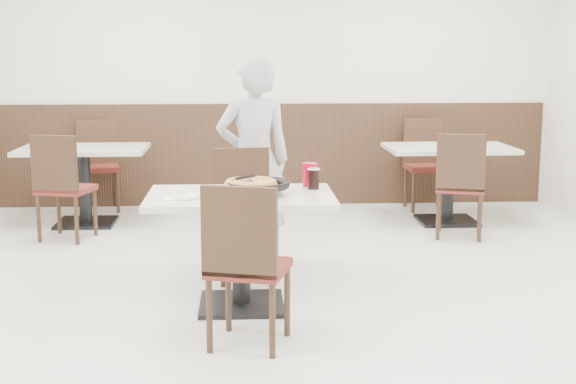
{
  "coord_description": "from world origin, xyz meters",
  "views": [
    {
      "loc": [
        -0.36,
        -5.13,
        1.66
      ],
      "look_at": [
        -0.07,
        -0.3,
        0.81
      ],
      "focal_mm": 50.0,
      "sensor_mm": 36.0,
      "label": 1
    }
  ],
  "objects": [
    {
      "name": "bg_table_left",
      "position": [
        -1.86,
        2.58,
        0.38
      ],
      "size": [
        1.21,
        0.81,
        0.75
      ],
      "primitive_type": null,
      "rotation": [
        0.0,
        0.0,
        0.01
      ],
      "color": "beige",
      "rests_on": "floor"
    },
    {
      "name": "cola_glass",
      "position": [
        0.12,
        0.12,
        0.81
      ],
      "size": [
        0.08,
        0.08,
        0.13
      ],
      "primitive_type": "cylinder",
      "rotation": [
        0.0,
        0.0,
        -0.09
      ],
      "color": "black",
      "rests_on": "main_table"
    },
    {
      "name": "wall_back",
      "position": [
        0.0,
        3.5,
        1.4
      ],
      "size": [
        6.0,
        0.04,
        2.8
      ],
      "primitive_type": "cube",
      "color": "silver",
      "rests_on": "floor"
    },
    {
      "name": "chair_near",
      "position": [
        -0.32,
        -0.74,
        0.47
      ],
      "size": [
        0.52,
        0.52,
        0.95
      ],
      "primitive_type": null,
      "rotation": [
        0.0,
        0.0,
        -0.28
      ],
      "color": "black",
      "rests_on": "floor"
    },
    {
      "name": "napkin",
      "position": [
        -0.78,
        -0.17,
        0.75
      ],
      "size": [
        0.15,
        0.15,
        0.0
      ],
      "primitive_type": "cube",
      "rotation": [
        0.0,
        0.0,
        0.05
      ],
      "color": "white",
      "rests_on": "main_table"
    },
    {
      "name": "bg_chair_left_near",
      "position": [
        -1.91,
        1.96,
        0.47
      ],
      "size": [
        0.52,
        0.52,
        0.95
      ],
      "primitive_type": null,
      "rotation": [
        0.0,
        0.0,
        -0.28
      ],
      "color": "black",
      "rests_on": "floor"
    },
    {
      "name": "wainscot_back",
      "position": [
        0.0,
        3.48,
        0.55
      ],
      "size": [
        5.9,
        0.03,
        1.1
      ],
      "primitive_type": "cube",
      "color": "black",
      "rests_on": "floor"
    },
    {
      "name": "diner_person",
      "position": [
        -0.26,
        1.1,
        0.81
      ],
      "size": [
        0.65,
        0.49,
        1.62
      ],
      "primitive_type": "imported",
      "rotation": [
        0.0,
        0.0,
        3.33
      ],
      "color": "#A7A7AB",
      "rests_on": "floor"
    },
    {
      "name": "pizza",
      "position": [
        -0.3,
        -0.05,
        0.81
      ],
      "size": [
        0.37,
        0.37,
        0.02
      ],
      "primitive_type": "cylinder",
      "rotation": [
        0.0,
        0.0,
        -0.09
      ],
      "color": "tan",
      "rests_on": "pizza_pan"
    },
    {
      "name": "bg_chair_left_far",
      "position": [
        -1.84,
        3.25,
        0.47
      ],
      "size": [
        0.5,
        0.5,
        0.95
      ],
      "primitive_type": null,
      "rotation": [
        0.0,
        0.0,
        3.34
      ],
      "color": "black",
      "rests_on": "floor"
    },
    {
      "name": "wall_front",
      "position": [
        0.0,
        -3.5,
        1.4
      ],
      "size": [
        6.0,
        0.04,
        2.8
      ],
      "primitive_type": "cube",
      "color": "silver",
      "rests_on": "floor"
    },
    {
      "name": "chair_far",
      "position": [
        -0.34,
        0.6,
        0.47
      ],
      "size": [
        0.46,
        0.46,
        0.95
      ],
      "primitive_type": null,
      "rotation": [
        0.0,
        0.0,
        3.25
      ],
      "color": "black",
      "rests_on": "floor"
    },
    {
      "name": "floor",
      "position": [
        0.0,
        0.0,
        0.0
      ],
      "size": [
        7.0,
        7.0,
        0.0
      ],
      "primitive_type": "plane",
      "color": "beige",
      "rests_on": "ground"
    },
    {
      "name": "pizza_server",
      "position": [
        -0.32,
        -0.09,
        0.84
      ],
      "size": [
        0.08,
        0.1,
        0.0
      ],
      "primitive_type": "cube",
      "rotation": [
        0.0,
        0.0,
        0.08
      ],
      "color": "white",
      "rests_on": "pizza"
    },
    {
      "name": "red_cup",
      "position": [
        0.11,
        0.24,
        0.83
      ],
      "size": [
        0.11,
        0.11,
        0.16
      ],
      "primitive_type": "cylinder",
      "rotation": [
        0.0,
        0.0,
        -0.09
      ],
      "color": "#B50018",
      "rests_on": "main_table"
    },
    {
      "name": "bg_chair_right_near",
      "position": [
        1.61,
        1.84,
        0.47
      ],
      "size": [
        0.52,
        0.52,
        0.95
      ],
      "primitive_type": null,
      "rotation": [
        0.0,
        0.0,
        -0.28
      ],
      "color": "black",
      "rests_on": "floor"
    },
    {
      "name": "pizza_pan",
      "position": [
        -0.25,
        -0.07,
        0.79
      ],
      "size": [
        0.35,
        0.35,
        0.01
      ],
      "primitive_type": "cylinder",
      "rotation": [
        0.0,
        0.0,
        -0.09
      ],
      "color": "black",
      "rests_on": "trivet"
    },
    {
      "name": "side_plate",
      "position": [
        -0.71,
        -0.16,
        0.76
      ],
      "size": [
        0.19,
        0.19,
        0.01
      ],
      "primitive_type": "cylinder",
      "rotation": [
        0.0,
        0.0,
        -0.09
      ],
      "color": "white",
      "rests_on": "napkin"
    },
    {
      "name": "bg_table_right",
      "position": [
        1.65,
        2.46,
        0.38
      ],
      "size": [
        1.22,
        0.82,
        0.75
      ],
      "primitive_type": null,
      "rotation": [
        0.0,
        0.0,
        0.02
      ],
      "color": "beige",
      "rests_on": "floor"
    },
    {
      "name": "main_table",
      "position": [
        -0.36,
        -0.05,
        0.38
      ],
      "size": [
        1.27,
        0.91,
        0.75
      ],
      "primitive_type": null,
      "rotation": [
        0.0,
        0.0,
        -0.09
      ],
      "color": "beige",
      "rests_on": "floor"
    },
    {
      "name": "fork",
      "position": [
        -0.73,
        -0.14,
        0.77
      ],
      "size": [
        0.05,
        0.14,
        0.0
      ],
      "primitive_type": "cube",
      "rotation": [
        0.0,
        0.0,
        -0.3
      ],
      "color": "white",
      "rests_on": "side_plate"
    },
    {
      "name": "trivet",
      "position": [
        -0.26,
        -0.06,
        0.77
      ],
      "size": [
        0.13,
        0.13,
        0.04
      ],
      "primitive_type": "cylinder",
      "rotation": [
        0.0,
        0.0,
        -0.09
      ],
      "color": "black",
      "rests_on": "main_table"
    },
    {
      "name": "bg_chair_right_far",
      "position": [
        1.59,
        3.1,
        0.47
      ],
      "size": [
        0.43,
        0.43,
        0.95
      ],
      "primitive_type": null,
      "rotation": [
        0.0,
        0.0,
        3.17
      ],
      "color": "black",
      "rests_on": "floor"
    }
  ]
}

